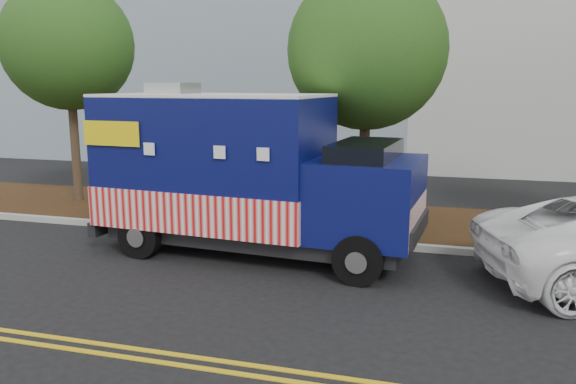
# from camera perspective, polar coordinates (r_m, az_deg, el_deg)

# --- Properties ---
(ground) EXTENTS (120.00, 120.00, 0.00)m
(ground) POSITION_cam_1_polar(r_m,az_deg,el_deg) (11.95, -2.05, -6.73)
(ground) COLOR black
(ground) RESTS_ON ground
(curb) EXTENTS (120.00, 0.18, 0.15)m
(curb) POSITION_cam_1_polar(r_m,az_deg,el_deg) (13.21, -0.19, -4.65)
(curb) COLOR #9E9E99
(curb) RESTS_ON ground
(mulch_strip) EXTENTS (120.00, 4.00, 0.15)m
(mulch_strip) POSITION_cam_1_polar(r_m,az_deg,el_deg) (15.17, 1.99, -2.60)
(mulch_strip) COLOR black
(mulch_strip) RESTS_ON ground
(centerline_near) EXTENTS (120.00, 0.10, 0.01)m
(centerline_near) POSITION_cam_1_polar(r_m,az_deg,el_deg) (8.13, -12.07, -15.75)
(centerline_near) COLOR gold
(centerline_near) RESTS_ON ground
(centerline_far) EXTENTS (120.00, 0.10, 0.01)m
(centerline_far) POSITION_cam_1_polar(r_m,az_deg,el_deg) (7.93, -12.94, -16.49)
(centerline_far) COLOR gold
(centerline_far) RESTS_ON ground
(tree_a) EXTENTS (3.75, 3.75, 6.60)m
(tree_a) POSITION_cam_1_polar(r_m,az_deg,el_deg) (17.96, -21.45, 13.68)
(tree_a) COLOR #38281C
(tree_a) RESTS_ON ground
(tree_b) EXTENTS (3.88, 3.88, 6.37)m
(tree_b) POSITION_cam_1_polar(r_m,az_deg,el_deg) (14.20, 8.01, 14.05)
(tree_b) COLOR #38281C
(tree_b) RESTS_ON ground
(sign_post) EXTENTS (0.06, 0.06, 2.40)m
(sign_post) POSITION_cam_1_polar(r_m,az_deg,el_deg) (13.60, -6.47, 0.60)
(sign_post) COLOR #473828
(sign_post) RESTS_ON ground
(food_truck) EXTENTS (7.11, 3.16, 3.65)m
(food_truck) POSITION_cam_1_polar(r_m,az_deg,el_deg) (12.07, -4.72, 1.50)
(food_truck) COLOR black
(food_truck) RESTS_ON ground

